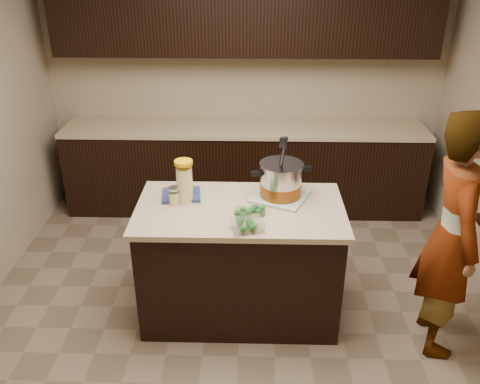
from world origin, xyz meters
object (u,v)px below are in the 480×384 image
Objects in this scene: stock_pot at (281,182)px; lemonade_pitcher at (185,183)px; island at (240,261)px; person at (453,237)px.

lemonade_pitcher is (-0.68, -0.08, 0.02)m from stock_pot.
island is at bearing -165.13° from stock_pot.
stock_pot reaches higher than island.
stock_pot is at bearing 73.09° from person.
person is (1.10, -0.43, -0.17)m from stock_pot.
stock_pot is 0.68m from lemonade_pitcher.
island is 0.71m from lemonade_pitcher.
person reaches higher than island.
person reaches higher than stock_pot.
person is at bearing -35.66° from stock_pot.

